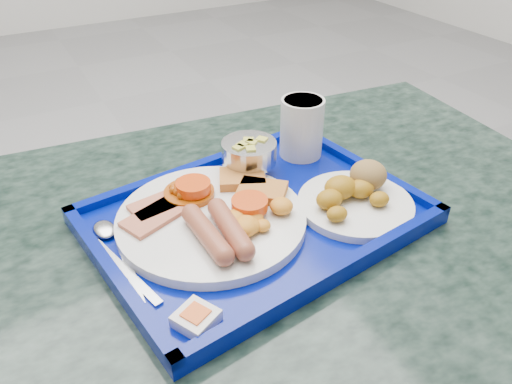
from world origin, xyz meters
The scene contains 10 objects.
floor centered at (0.00, 0.00, 0.00)m, with size 6.00×6.00×0.00m, color gray.
table centered at (-0.25, -0.95, 0.54)m, with size 1.23×0.88×0.73m.
tray centered at (-0.23, -0.94, 0.74)m, with size 0.51×0.40×0.03m.
main_plate centered at (-0.29, -0.93, 0.76)m, with size 0.27×0.27×0.04m.
bread_plate centered at (-0.08, -0.99, 0.76)m, with size 0.17×0.17×0.06m.
fruit_bowl centered at (-0.18, -0.84, 0.78)m, with size 0.09×0.09×0.06m.
juice_cup centered at (-0.07, -0.82, 0.80)m, with size 0.07×0.07×0.10m.
spoon centered at (-0.44, -0.90, 0.75)m, with size 0.04×0.19×0.01m.
knife centered at (-0.44, -0.97, 0.75)m, with size 0.01×0.17×0.00m, color #A8A8AA.
jam_packet centered at (-0.39, -1.09, 0.75)m, with size 0.06×0.06×0.02m.
Camera 1 is at (-0.51, -1.47, 1.19)m, focal length 35.00 mm.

